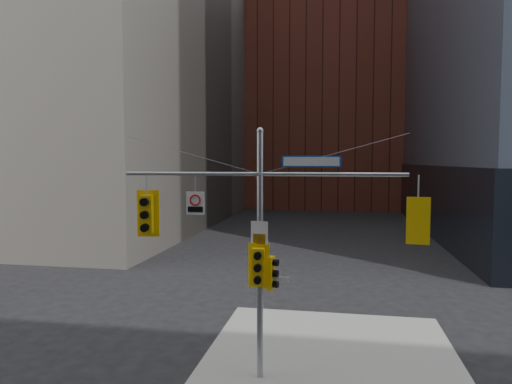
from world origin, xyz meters
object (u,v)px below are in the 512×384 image
(traffic_light_west_arm, at_px, (147,214))
(regulatory_sign_arm, at_px, (195,202))
(street_sign_blade, at_px, (311,162))
(traffic_light_pole_side, at_px, (271,273))
(traffic_light_east_arm, at_px, (418,220))
(traffic_light_pole_front, at_px, (258,266))
(signal_assembly, at_px, (260,230))

(traffic_light_west_arm, bearing_deg, regulatory_sign_arm, -9.47)
(street_sign_blade, bearing_deg, traffic_light_pole_side, 175.70)
(traffic_light_east_arm, bearing_deg, traffic_light_pole_front, 8.85)
(traffic_light_pole_side, xyz_separation_m, street_sign_blade, (1.11, 0.00, 3.15))
(traffic_light_west_arm, height_order, traffic_light_pole_front, traffic_light_west_arm)
(regulatory_sign_arm, bearing_deg, traffic_light_west_arm, 177.52)
(traffic_light_east_arm, bearing_deg, regulatory_sign_arm, 5.44)
(signal_assembly, bearing_deg, traffic_light_pole_side, -0.36)
(traffic_light_pole_side, height_order, traffic_light_pole_front, traffic_light_pole_front)
(traffic_light_east_arm, height_order, traffic_light_pole_front, traffic_light_east_arm)
(signal_assembly, relative_size, traffic_light_pole_side, 8.58)
(traffic_light_west_arm, bearing_deg, traffic_light_east_arm, -8.28)
(signal_assembly, distance_m, regulatory_sign_arm, 2.04)
(traffic_light_east_arm, relative_size, street_sign_blade, 0.77)
(traffic_light_pole_side, bearing_deg, traffic_light_east_arm, -76.61)
(traffic_light_pole_front, distance_m, regulatory_sign_arm, 2.57)
(traffic_light_pole_front, bearing_deg, signal_assembly, 85.68)
(traffic_light_pole_front, height_order, street_sign_blade, street_sign_blade)
(signal_assembly, relative_size, street_sign_blade, 4.94)
(traffic_light_west_arm, xyz_separation_m, regulatory_sign_arm, (1.51, -0.03, 0.37))
(traffic_light_east_arm, bearing_deg, street_sign_blade, 5.20)
(signal_assembly, xyz_separation_m, traffic_light_pole_side, (0.32, -0.00, -1.22))
(traffic_light_pole_side, distance_m, regulatory_sign_arm, 2.96)
(traffic_light_west_arm, relative_size, regulatory_sign_arm, 2.08)
(traffic_light_west_arm, bearing_deg, traffic_light_pole_side, -8.42)
(signal_assembly, xyz_separation_m, regulatory_sign_arm, (-1.89, -0.02, 0.75))
(street_sign_blade, bearing_deg, traffic_light_west_arm, 175.32)
(street_sign_blade, relative_size, regulatory_sign_arm, 2.41)
(traffic_light_east_arm, xyz_separation_m, traffic_light_pole_side, (-3.93, -0.00, -1.60))
(traffic_light_east_arm, height_order, regulatory_sign_arm, regulatory_sign_arm)
(street_sign_blade, bearing_deg, regulatory_sign_arm, 175.85)
(signal_assembly, distance_m, street_sign_blade, 2.40)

